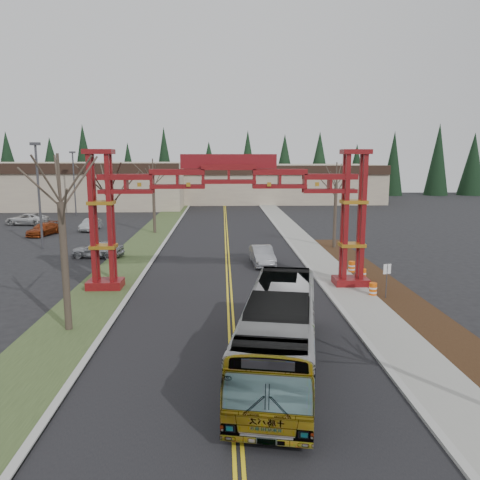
{
  "coord_description": "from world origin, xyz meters",
  "views": [
    {
      "loc": [
        -0.41,
        -11.54,
        8.41
      ],
      "look_at": [
        0.57,
        14.31,
        3.82
      ],
      "focal_mm": 35.0,
      "sensor_mm": 36.0,
      "label": 1
    }
  ],
  "objects_px": {
    "parked_car_far_a": "(91,225)",
    "parked_car_mid_a": "(44,229)",
    "barrel_north": "(352,267)",
    "bare_tree_right_far": "(336,185)",
    "retail_building_east": "(275,183)",
    "bare_tree_median_near": "(61,203)",
    "light_pole_far": "(74,179)",
    "parked_car_far_b": "(27,219)",
    "retail_building_west": "(53,184)",
    "bare_tree_median_far": "(153,179)",
    "gateway_arch": "(229,196)",
    "transit_bus": "(280,331)",
    "parked_car_near_a": "(98,249)",
    "light_pole_near": "(38,188)",
    "bare_tree_median_mid": "(110,193)",
    "street_sign": "(387,274)",
    "barrel_south": "(373,290)",
    "barrel_mid": "(363,275)",
    "silver_sedan": "(262,256)"
  },
  "relations": [
    {
      "from": "parked_car_far_a",
      "to": "parked_car_mid_a",
      "type": "bearing_deg",
      "value": -137.61
    },
    {
      "from": "barrel_north",
      "to": "bare_tree_right_far",
      "type": "bearing_deg",
      "value": 84.26
    },
    {
      "from": "retail_building_east",
      "to": "bare_tree_right_far",
      "type": "relative_size",
      "value": 4.77
    },
    {
      "from": "bare_tree_median_near",
      "to": "light_pole_far",
      "type": "xyz_separation_m",
      "value": [
        -13.86,
        46.77,
        -0.94
      ]
    },
    {
      "from": "parked_car_far_b",
      "to": "parked_car_far_a",
      "type": "bearing_deg",
      "value": 71.03
    },
    {
      "from": "retail_building_west",
      "to": "parked_car_far_a",
      "type": "height_order",
      "value": "retail_building_west"
    },
    {
      "from": "retail_building_east",
      "to": "bare_tree_median_far",
      "type": "bearing_deg",
      "value": -114.53
    },
    {
      "from": "gateway_arch",
      "to": "parked_car_mid_a",
      "type": "xyz_separation_m",
      "value": [
        -19.91,
        21.63,
        -5.31
      ]
    },
    {
      "from": "transit_bus",
      "to": "parked_car_near_a",
      "type": "xyz_separation_m",
      "value": [
        -12.83,
        21.72,
        -0.85
      ]
    },
    {
      "from": "light_pole_far",
      "to": "barrel_north",
      "type": "relative_size",
      "value": 10.32
    },
    {
      "from": "bare_tree_median_far",
      "to": "gateway_arch",
      "type": "bearing_deg",
      "value": -70.43
    },
    {
      "from": "parked_car_far_a",
      "to": "barrel_north",
      "type": "height_order",
      "value": "parked_car_far_a"
    },
    {
      "from": "retail_building_west",
      "to": "bare_tree_median_far",
      "type": "height_order",
      "value": "bare_tree_median_far"
    },
    {
      "from": "parked_car_far_b",
      "to": "bare_tree_median_near",
      "type": "bearing_deg",
      "value": 33.38
    },
    {
      "from": "retail_building_east",
      "to": "transit_bus",
      "type": "xyz_separation_m",
      "value": [
        -8.17,
        -73.92,
        -1.93
      ]
    },
    {
      "from": "light_pole_near",
      "to": "barrel_north",
      "type": "height_order",
      "value": "light_pole_near"
    },
    {
      "from": "bare_tree_median_near",
      "to": "light_pole_near",
      "type": "bearing_deg",
      "value": 113.35
    },
    {
      "from": "bare_tree_median_mid",
      "to": "gateway_arch",
      "type": "bearing_deg",
      "value": -16.33
    },
    {
      "from": "retail_building_east",
      "to": "light_pole_near",
      "type": "height_order",
      "value": "light_pole_near"
    },
    {
      "from": "bare_tree_right_far",
      "to": "barrel_north",
      "type": "relative_size",
      "value": 8.9
    },
    {
      "from": "parked_car_far_b",
      "to": "bare_tree_right_far",
      "type": "xyz_separation_m",
      "value": [
        35.05,
        -16.79,
        5.21
      ]
    },
    {
      "from": "light_pole_far",
      "to": "street_sign",
      "type": "bearing_deg",
      "value": -53.67
    },
    {
      "from": "bare_tree_median_near",
      "to": "barrel_south",
      "type": "bearing_deg",
      "value": 16.5
    },
    {
      "from": "retail_building_west",
      "to": "barrel_north",
      "type": "xyz_separation_m",
      "value": [
        39.05,
        -50.46,
        -3.31
      ]
    },
    {
      "from": "bare_tree_median_near",
      "to": "bare_tree_median_mid",
      "type": "bearing_deg",
      "value": 90.0
    },
    {
      "from": "transit_bus",
      "to": "parked_car_far_b",
      "type": "relative_size",
      "value": 2.18
    },
    {
      "from": "light_pole_near",
      "to": "parked_car_far_a",
      "type": "bearing_deg",
      "value": 82.7
    },
    {
      "from": "gateway_arch",
      "to": "retail_building_east",
      "type": "xyz_separation_m",
      "value": [
        10.0,
        61.95,
        -2.47
      ]
    },
    {
      "from": "transit_bus",
      "to": "parked_car_mid_a",
      "type": "bearing_deg",
      "value": 133.58
    },
    {
      "from": "parked_car_far_a",
      "to": "barrel_mid",
      "type": "height_order",
      "value": "parked_car_far_a"
    },
    {
      "from": "silver_sedan",
      "to": "light_pole_far",
      "type": "relative_size",
      "value": 0.49
    },
    {
      "from": "transit_bus",
      "to": "light_pole_far",
      "type": "xyz_separation_m",
      "value": [
        -23.69,
        51.38,
        3.76
      ]
    },
    {
      "from": "transit_bus",
      "to": "street_sign",
      "type": "distance_m",
      "value": 11.7
    },
    {
      "from": "bare_tree_median_near",
      "to": "light_pole_near",
      "type": "xyz_separation_m",
      "value": [
        -9.17,
        21.23,
        -0.66
      ]
    },
    {
      "from": "parked_car_far_a",
      "to": "barrel_mid",
      "type": "relative_size",
      "value": 4.62
    },
    {
      "from": "parked_car_mid_a",
      "to": "barrel_north",
      "type": "bearing_deg",
      "value": -16.66
    },
    {
      "from": "gateway_arch",
      "to": "street_sign",
      "type": "xyz_separation_m",
      "value": [
        9.32,
        -2.98,
        -4.41
      ]
    },
    {
      "from": "bare_tree_right_far",
      "to": "barrel_mid",
      "type": "xyz_separation_m",
      "value": [
        -0.84,
        -11.8,
        -5.49
      ]
    },
    {
      "from": "silver_sedan",
      "to": "bare_tree_median_far",
      "type": "distance_m",
      "value": 19.96
    },
    {
      "from": "barrel_mid",
      "to": "barrel_north",
      "type": "distance_m",
      "value": 2.3
    },
    {
      "from": "transit_bus",
      "to": "gateway_arch",
      "type": "bearing_deg",
      "value": 109.37
    },
    {
      "from": "parked_car_mid_a",
      "to": "parked_car_far_a",
      "type": "xyz_separation_m",
      "value": [
        4.16,
        3.27,
        0.01
      ]
    },
    {
      "from": "retail_building_east",
      "to": "parked_car_mid_a",
      "type": "height_order",
      "value": "retail_building_east"
    },
    {
      "from": "parked_car_mid_a",
      "to": "bare_tree_median_near",
      "type": "xyz_separation_m",
      "value": [
        11.91,
        -28.99,
        5.61
      ]
    },
    {
      "from": "parked_car_far_b",
      "to": "barrel_mid",
      "type": "xyz_separation_m",
      "value": [
        34.21,
        -28.58,
        -0.28
      ]
    },
    {
      "from": "light_pole_far",
      "to": "barrel_south",
      "type": "relative_size",
      "value": 10.42
    },
    {
      "from": "transit_bus",
      "to": "silver_sedan",
      "type": "height_order",
      "value": "transit_bus"
    },
    {
      "from": "transit_bus",
      "to": "silver_sedan",
      "type": "xyz_separation_m",
      "value": [
        0.89,
        18.49,
        -0.84
      ]
    },
    {
      "from": "gateway_arch",
      "to": "bare_tree_median_near",
      "type": "bearing_deg",
      "value": -137.39
    },
    {
      "from": "transit_bus",
      "to": "bare_tree_right_far",
      "type": "xyz_separation_m",
      "value": [
        8.17,
        24.96,
        4.35
      ]
    }
  ]
}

